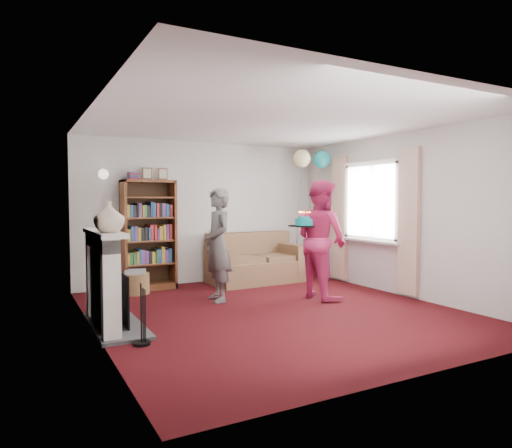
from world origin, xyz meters
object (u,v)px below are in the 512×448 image
sofa (255,263)px  birthday_cake (305,222)px  person_striped (218,245)px  bookcase (148,236)px  person_magenta (321,239)px

sofa → birthday_cake: birthday_cake is taller
sofa → birthday_cake: 1.83m
person_striped → birthday_cake: person_striped is taller
bookcase → sofa: bearing=-7.0°
bookcase → person_magenta: bearing=-41.9°
sofa → birthday_cake: size_ratio=4.59×
person_striped → birthday_cake: (1.19, -0.50, 0.33)m
bookcase → person_magenta: 2.84m
bookcase → person_striped: size_ratio=1.22×
person_magenta → birthday_cake: bearing=81.3°
person_striped → person_magenta: bearing=73.0°
person_striped → birthday_cake: size_ratio=4.53×
birthday_cake → person_magenta: bearing=-5.4°
sofa → birthday_cake: (-0.03, -1.64, 0.82)m
person_striped → person_magenta: size_ratio=0.93×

